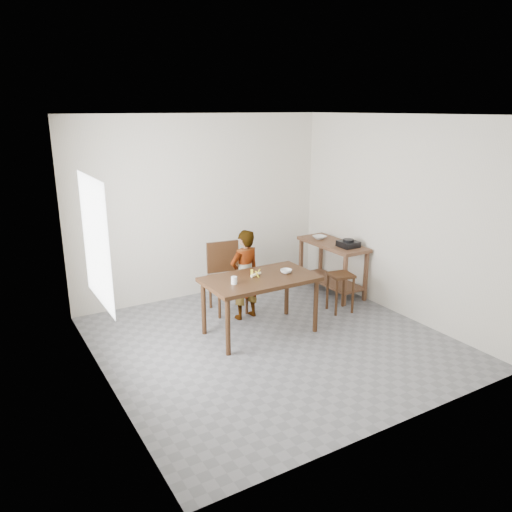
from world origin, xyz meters
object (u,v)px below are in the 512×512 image
dining_table (260,305)px  child (245,275)px  prep_counter (332,267)px  stool (340,292)px  dining_chair (228,279)px

dining_table → child: (0.07, 0.52, 0.24)m
dining_table → prep_counter: prep_counter is taller
child → stool: child is taller
prep_counter → stool: bearing=-119.9°
child → dining_chair: size_ratio=1.28×
dining_chair → stool: dining_chair is taller
prep_counter → stool: (-0.38, -0.66, -0.12)m
dining_table → prep_counter: bearing=22.1°
dining_table → child: bearing=82.1°
dining_table → child: size_ratio=1.13×
prep_counter → dining_table: bearing=-157.9°
prep_counter → stool: prep_counter is taller
dining_table → dining_chair: bearing=91.1°
dining_chair → stool: size_ratio=1.74×
dining_table → stool: 1.34m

